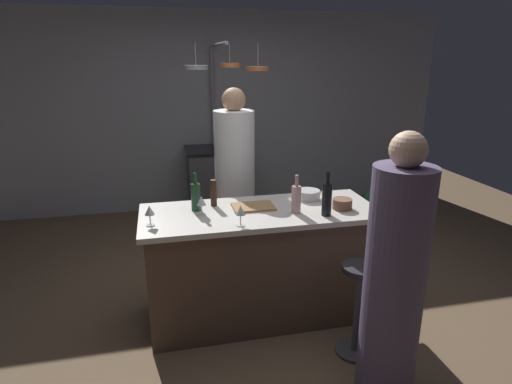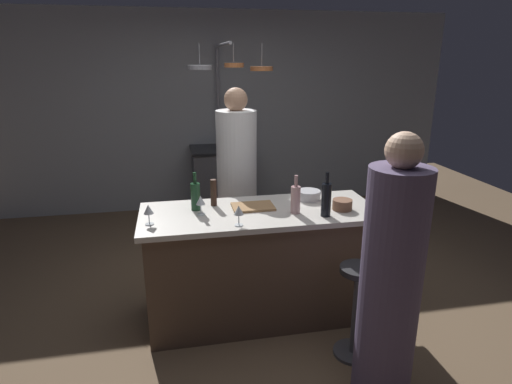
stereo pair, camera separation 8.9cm
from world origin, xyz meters
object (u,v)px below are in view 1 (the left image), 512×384
(wine_bottle_rose, at_px, (296,199))
(mixing_bowl_steel, at_px, (308,195))
(chef, at_px, (235,190))
(wine_glass_by_chef, at_px, (201,202))
(guest_right, at_px, (394,284))
(pepper_mill, at_px, (214,193))
(wine_bottle_green, at_px, (196,196))
(mixing_bowl_wooden, at_px, (342,204))
(wine_bottle_dark, at_px, (327,198))
(potted_plant, at_px, (378,204))
(stove_range, at_px, (218,181))
(bar_stool_right, at_px, (358,306))
(wine_glass_near_right_guest, at_px, (150,211))
(cutting_board, at_px, (253,207))
(wine_glass_near_left_guest, at_px, (241,211))

(wine_bottle_rose, distance_m, mixing_bowl_steel, 0.35)
(chef, relative_size, wine_glass_by_chef, 12.05)
(guest_right, distance_m, mixing_bowl_steel, 1.21)
(pepper_mill, bearing_deg, wine_glass_by_chef, -121.06)
(wine_bottle_green, xyz_separation_m, mixing_bowl_wooden, (1.09, -0.21, -0.07))
(wine_bottle_dark, distance_m, mixing_bowl_steel, 0.40)
(guest_right, xyz_separation_m, potted_plant, (1.29, 2.54, -0.47))
(wine_bottle_green, relative_size, wine_bottle_dark, 0.89)
(wine_bottle_dark, height_order, mixing_bowl_wooden, wine_bottle_dark)
(stove_range, relative_size, potted_plant, 1.71)
(stove_range, xyz_separation_m, mixing_bowl_steel, (0.44, -2.27, 0.49))
(wine_bottle_green, bearing_deg, stove_range, 78.55)
(pepper_mill, height_order, wine_bottle_green, wine_bottle_green)
(guest_right, bearing_deg, mixing_bowl_steel, 95.13)
(wine_bottle_green, bearing_deg, chef, 59.73)
(chef, relative_size, mixing_bowl_wooden, 11.78)
(stove_range, height_order, chef, chef)
(wine_bottle_green, distance_m, mixing_bowl_steel, 0.92)
(bar_stool_right, bearing_deg, wine_glass_near_right_guest, 160.34)
(cutting_board, xyz_separation_m, wine_bottle_dark, (0.49, -0.28, 0.12))
(bar_stool_right, distance_m, guest_right, 0.55)
(pepper_mill, height_order, wine_glass_near_left_guest, pepper_mill)
(wine_bottle_green, bearing_deg, mixing_bowl_steel, 4.24)
(wine_glass_near_left_guest, bearing_deg, chef, 81.94)
(stove_range, distance_m, pepper_mill, 2.36)
(cutting_board, height_order, wine_glass_by_chef, wine_glass_by_chef)
(potted_plant, distance_m, mixing_bowl_wooden, 2.14)
(guest_right, relative_size, mixing_bowl_wooden, 11.04)
(stove_range, bearing_deg, wine_bottle_dark, -80.46)
(wine_glass_near_left_guest, relative_size, wine_glass_near_right_guest, 1.00)
(pepper_mill, bearing_deg, wine_glass_near_left_guest, -74.49)
(stove_range, distance_m, wine_glass_by_chef, 2.56)
(wine_glass_near_right_guest, bearing_deg, wine_bottle_dark, -3.46)
(bar_stool_right, distance_m, potted_plant, 2.51)
(chef, bearing_deg, bar_stool_right, -67.82)
(chef, distance_m, cutting_board, 0.78)
(pepper_mill, xyz_separation_m, wine_bottle_green, (-0.14, -0.07, 0.01))
(chef, bearing_deg, wine_glass_by_chef, -115.14)
(wine_glass_by_chef, relative_size, mixing_bowl_wooden, 0.98)
(pepper_mill, xyz_separation_m, wine_glass_near_left_guest, (0.13, -0.45, 0.00))
(stove_range, xyz_separation_m, wine_glass_near_right_guest, (-0.81, -2.58, 0.56))
(cutting_board, relative_size, wine_bottle_green, 1.09)
(chef, relative_size, bar_stool_right, 2.59)
(wine_glass_by_chef, bearing_deg, mixing_bowl_wooden, -5.21)
(stove_range, distance_m, wine_bottle_rose, 2.63)
(guest_right, bearing_deg, wine_bottle_rose, 108.43)
(chef, relative_size, wine_bottle_rose, 6.07)
(wine_bottle_dark, height_order, mixing_bowl_steel, wine_bottle_dark)
(chef, xyz_separation_m, wine_bottle_rose, (0.29, -0.95, 0.19))
(chef, distance_m, wine_glass_near_left_guest, 1.14)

